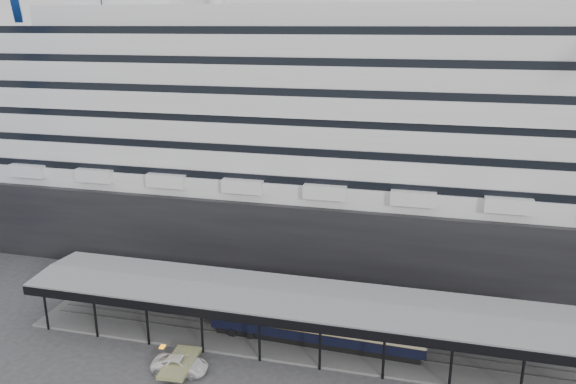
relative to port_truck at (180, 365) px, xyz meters
The scene contains 6 objects.
ground 9.82m from the port_truck, 15.10° to the left, with size 200.00×200.00×0.00m, color #38383A.
cruise_ship 39.94m from the port_truck, 74.63° to the left, with size 130.00×30.00×43.90m.
platform_canopy 12.21m from the port_truck, 38.62° to the left, with size 56.00×9.18×5.30m.
port_truck is the anchor object (origin of this frame).
pullman_carriage 13.63m from the port_truck, 34.01° to the left, with size 21.51×3.55×21.04m.
traffic_cone_left 2.22m from the port_truck, 34.39° to the left, with size 0.50×0.50×0.75m.
Camera 1 is at (11.11, -43.40, 30.65)m, focal length 35.00 mm.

